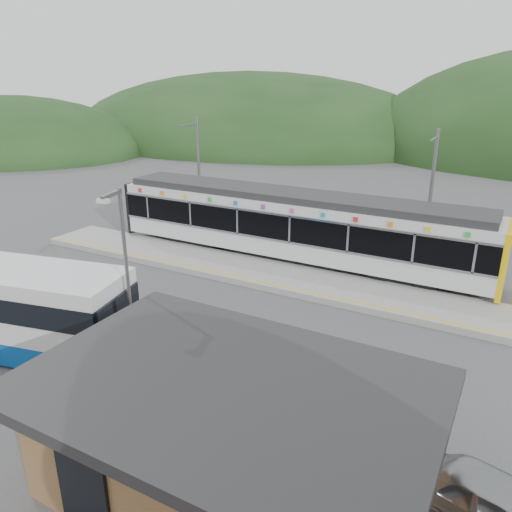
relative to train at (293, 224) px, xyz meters
The scene contains 10 objects.
ground 6.39m from the train, 97.00° to the right, with size 120.00×120.00×0.00m, color #4C4C4F.
hills 5.87m from the train, ahead, with size 146.00×149.00×26.00m.
platform 3.39m from the train, 105.26° to the right, with size 26.00×3.20×0.30m, color #9E9E99.
yellow_line 4.43m from the train, 100.43° to the right, with size 26.00×0.10×0.01m, color yellow.
train is the anchor object (origin of this frame).
catenary_mast_west 8.30m from the train, 161.67° to the left, with size 0.18×1.80×7.00m.
catenary_mast_east 6.95m from the train, 22.26° to the left, with size 0.18×1.80×7.00m.
station_shelter 15.91m from the train, 70.68° to the right, with size 9.20×6.20×3.00m.
car 17.32m from the train, 50.31° to the right, with size 1.66×4.13×1.41m, color #AAACB1.
lamp_post 12.20m from the train, 91.75° to the right, with size 0.38×1.12×6.20m.
Camera 1 is at (11.11, -16.93, 9.40)m, focal length 35.00 mm.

